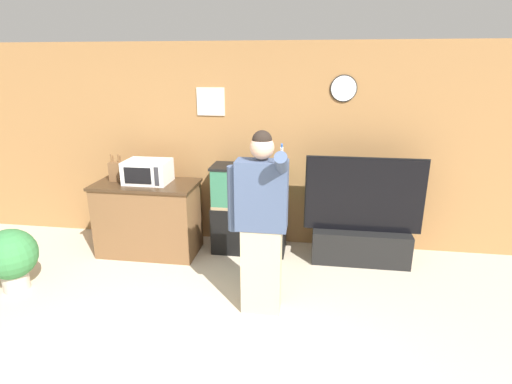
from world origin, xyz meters
TOP-DOWN VIEW (x-y plane):
  - wall_back_paneled at (0.00, 2.80)m, footprint 10.00×0.08m
  - counter_island at (-1.11, 2.22)m, footprint 1.27×0.65m
  - microwave at (-1.09, 2.25)m, footprint 0.54×0.40m
  - knife_block at (-1.52, 2.27)m, footprint 0.14×0.12m
  - aquarium_on_stand at (0.15, 2.44)m, footprint 0.93×0.43m
  - tv_on_stand at (1.54, 2.35)m, footprint 1.40×0.40m
  - person_standing at (0.47, 1.16)m, footprint 0.56×0.42m
  - potted_plant at (-2.20, 1.14)m, footprint 0.54×0.54m

SIDE VIEW (x-z plane):
  - tv_on_stand at x=1.54m, z-range -0.27..1.04m
  - potted_plant at x=-2.20m, z-range 0.05..0.73m
  - counter_island at x=-1.11m, z-range 0.00..0.93m
  - aquarium_on_stand at x=0.15m, z-range 0.00..1.14m
  - person_standing at x=0.47m, z-range 0.04..1.82m
  - knife_block at x=-1.52m, z-range 0.88..1.22m
  - microwave at x=-1.09m, z-range 0.93..1.21m
  - wall_back_paneled at x=0.00m, z-range 0.00..2.60m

